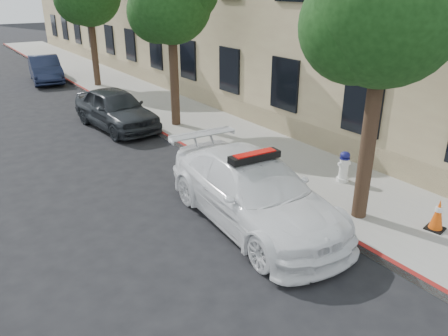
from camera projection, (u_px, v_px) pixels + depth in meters
ground at (192, 221)px, 9.26m from camera, size 120.00×120.00×0.00m
sidewalk at (146, 101)px, 18.73m from camera, size 3.20×50.00×0.15m
curb_strip at (112, 106)px, 17.93m from camera, size 0.12×50.00×0.15m
tree_near at (388, 7)px, 7.60m from camera, size 2.92×2.82×5.62m
tree_mid at (172, 2)px, 13.75m from camera, size 2.77×2.64×5.43m
police_car at (254, 191)px, 8.97m from camera, size 2.31×4.98×1.56m
parked_car_mid at (116, 109)px, 15.11m from camera, size 1.98×4.18×1.38m
parked_car_far at (45, 69)px, 22.56m from camera, size 1.92×4.15×1.32m
fire_hydrant at (344, 167)px, 10.67m from camera, size 0.33×0.29×0.77m
traffic_cone at (438, 215)px, 8.53m from camera, size 0.40×0.40×0.65m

